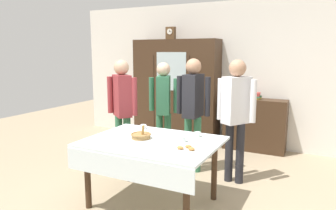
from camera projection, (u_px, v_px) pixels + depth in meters
ground_plane at (161, 196)px, 3.89m from camera, size 12.00×12.00×0.00m
back_wall at (225, 74)px, 6.00m from camera, size 6.40×0.10×2.70m
dining_table at (151, 150)px, 3.57m from camera, size 1.50×1.13×0.77m
wall_cabinet at (176, 91)px, 6.19m from camera, size 1.71×0.46×2.01m
mantel_clock at (171, 33)px, 6.06m from camera, size 0.18×0.11×0.24m
bookshelf_low at (255, 125)px, 5.65m from camera, size 1.09×0.35×0.94m
book_stack at (256, 96)px, 5.56m from camera, size 0.17×0.20×0.11m
tea_cup_mid_left at (198, 135)px, 3.71m from camera, size 0.13×0.13×0.06m
tea_cup_mid_right at (183, 140)px, 3.51m from camera, size 0.13×0.13×0.06m
tea_cup_far_left at (143, 127)px, 4.09m from camera, size 0.13×0.13×0.06m
bread_basket at (141, 135)px, 3.66m from camera, size 0.24×0.24×0.16m
pastry_plate at (186, 149)px, 3.21m from camera, size 0.28×0.28×0.05m
spoon_near_right at (129, 135)px, 3.80m from camera, size 0.12×0.02×0.01m
spoon_mid_left at (123, 132)px, 3.96m from camera, size 0.12×0.02×0.01m
spoon_far_right at (149, 146)px, 3.35m from camera, size 0.12×0.02×0.01m
person_beside_shelf at (236, 109)px, 4.16m from camera, size 0.52×0.41×1.68m
person_by_cabinet at (122, 103)px, 4.67m from camera, size 0.52×0.38×1.66m
person_behind_table_left at (193, 104)px, 4.56m from camera, size 0.52×0.36×1.68m
person_near_right_end at (164, 102)px, 4.99m from camera, size 0.52×0.41×1.61m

